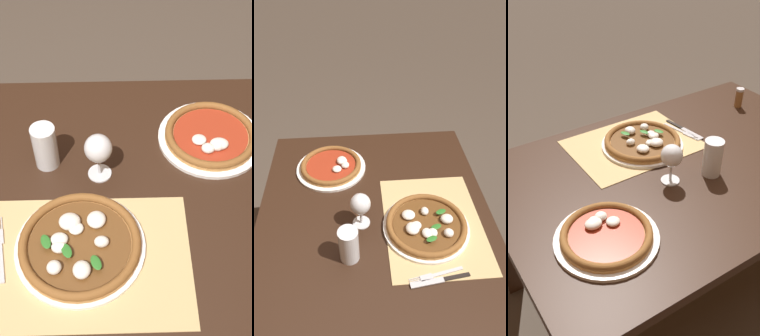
# 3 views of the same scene
# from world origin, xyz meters

# --- Properties ---
(ground_plane) EXTENTS (24.00, 24.00, 0.00)m
(ground_plane) POSITION_xyz_m (0.00, 0.00, 0.00)
(ground_plane) COLOR #473D33
(dining_table) EXTENTS (1.47, 0.97, 0.74)m
(dining_table) POSITION_xyz_m (0.00, 0.00, 0.65)
(dining_table) COLOR black
(dining_table) RESTS_ON ground
(paper_placemat) EXTENTS (0.52, 0.39, 0.00)m
(paper_placemat) POSITION_xyz_m (0.09, -0.23, 0.74)
(paper_placemat) COLOR tan
(paper_placemat) RESTS_ON dining_table
(pizza_near) EXTENTS (0.34, 0.34, 0.05)m
(pizza_near) POSITION_xyz_m (0.07, -0.20, 0.76)
(pizza_near) COLOR white
(pizza_near) RESTS_ON paper_placemat
(pizza_far) EXTENTS (0.33, 0.33, 0.05)m
(pizza_far) POSITION_xyz_m (0.46, 0.19, 0.76)
(pizza_far) COLOR white
(pizza_far) RESTS_ON dining_table
(wine_glass) EXTENTS (0.08, 0.08, 0.16)m
(wine_glass) POSITION_xyz_m (0.11, 0.06, 0.85)
(wine_glass) COLOR silver
(wine_glass) RESTS_ON dining_table
(pint_glass) EXTENTS (0.07, 0.07, 0.15)m
(pint_glass) POSITION_xyz_m (-0.04, 0.11, 0.81)
(pint_glass) COLOR silver
(pint_glass) RESTS_ON dining_table
(fork) EXTENTS (0.06, 0.20, 0.00)m
(fork) POSITION_xyz_m (-0.14, -0.19, 0.75)
(fork) COLOR #B7B7BC
(fork) RESTS_ON paper_placemat
(knife) EXTENTS (0.04, 0.22, 0.01)m
(knife) POSITION_xyz_m (-0.16, -0.20, 0.75)
(knife) COLOR black
(knife) RESTS_ON paper_placemat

